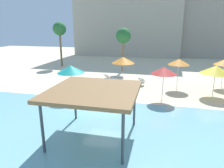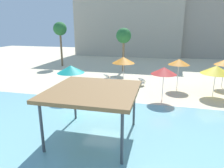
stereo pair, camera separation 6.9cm
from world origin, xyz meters
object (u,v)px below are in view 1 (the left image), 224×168
Objects in this scene: beach_umbrella_yellow_1 at (216,70)px; palm_tree_0 at (60,30)px; lounge_chair_1 at (103,79)px; beach_umbrella_orange_6 at (123,60)px; shade_pavilion at (93,92)px; beach_umbrella_teal_0 at (71,69)px; beach_umbrella_red_5 at (164,71)px; lounge_chair_2 at (113,83)px; lounge_chair_4 at (139,83)px; palm_tree_2 at (123,37)px; beach_umbrella_orange_4 at (179,62)px.

palm_tree_0 reaches higher than beach_umbrella_yellow_1.
palm_tree_0 reaches higher than lounge_chair_1.
beach_umbrella_orange_6 is at bearing 165.87° from beach_umbrella_yellow_1.
beach_umbrella_teal_0 is at bearing 123.82° from shade_pavilion.
lounge_chair_1 is 0.31× the size of palm_tree_0.
beach_umbrella_red_5 is 5.84m from lounge_chair_2.
lounge_chair_4 is 0.31× the size of palm_tree_0.
palm_tree_0 reaches higher than beach_umbrella_red_5.
palm_tree_0 is at bearing 121.19° from shade_pavilion.
palm_tree_2 is (-1.53, 16.66, 1.92)m from shade_pavilion.
beach_umbrella_orange_4 is 18.04m from palm_tree_0.
lounge_chair_1 is (1.30, 5.12, -2.05)m from beach_umbrella_teal_0.
palm_tree_0 is at bearing 170.13° from palm_tree_2.
lounge_chair_4 is at bearing 168.79° from beach_umbrella_yellow_1.
beach_umbrella_yellow_1 is 0.92× the size of beach_umbrella_orange_4.
lounge_chair_4 is (2.45, 0.62, 0.00)m from lounge_chair_2.
beach_umbrella_orange_6 reaches higher than shade_pavilion.
beach_umbrella_yellow_1 is at bearing 104.25° from lounge_chair_1.
beach_umbrella_orange_6 reaches higher than lounge_chair_1.
beach_umbrella_teal_0 is 7.46m from beach_umbrella_red_5.
beach_umbrella_teal_0 is 1.00× the size of beach_umbrella_red_5.
beach_umbrella_yellow_1 is at bearing 26.11° from beach_umbrella_red_5.
palm_tree_0 is at bearing 141.75° from beach_umbrella_red_5.
beach_umbrella_red_5 is at bearing -110.95° from beach_umbrella_orange_4.
lounge_chair_2 is at bearing -49.50° from lounge_chair_4.
palm_tree_2 is at bearing -130.67° from lounge_chair_4.
palm_tree_2 reaches higher than lounge_chair_4.
beach_umbrella_orange_6 is at bearing 56.61° from beach_umbrella_teal_0.
beach_umbrella_orange_6 is (3.41, 5.17, 0.05)m from beach_umbrella_teal_0.
beach_umbrella_teal_0 is 1.37× the size of lounge_chair_1.
lounge_chair_2 is (-1.21, 9.55, -2.23)m from shade_pavilion.
shade_pavilion reaches higher than lounge_chair_1.
beach_umbrella_red_5 reaches higher than beach_umbrella_yellow_1.
beach_umbrella_red_5 is (7.39, 1.03, 0.02)m from beach_umbrella_teal_0.
beach_umbrella_orange_4 is at bearing -26.48° from palm_tree_0.
palm_tree_2 is (-9.28, 7.78, 2.20)m from beach_umbrella_yellow_1.
beach_umbrella_yellow_1 is at bearing -27.32° from beach_umbrella_orange_4.
beach_umbrella_teal_0 is (-3.88, 5.79, -0.17)m from shade_pavilion.
palm_tree_2 is at bearing 140.03° from beach_umbrella_yellow_1.
lounge_chair_1 is at bearing -141.72° from lounge_chair_2.
lounge_chair_4 is at bearing 40.63° from beach_umbrella_teal_0.
beach_umbrella_red_5 reaches higher than lounge_chair_1.
lounge_chair_4 is at bearing -24.48° from beach_umbrella_orange_6.
lounge_chair_2 is at bearing -172.33° from beach_umbrella_orange_4.
beach_umbrella_yellow_1 is at bearing -14.13° from beach_umbrella_orange_6.
lounge_chair_1 and lounge_chair_2 have the same top height.
shade_pavilion is 11.79m from beach_umbrella_yellow_1.
shade_pavilion is 1.65× the size of beach_umbrella_red_5.
beach_umbrella_orange_6 is 2.97m from lounge_chair_1.
lounge_chair_1 is 12.31m from palm_tree_0.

